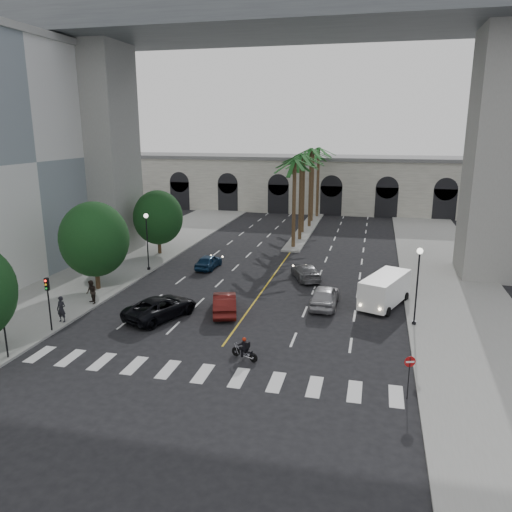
% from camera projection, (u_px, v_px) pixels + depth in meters
% --- Properties ---
extents(ground, '(140.00, 140.00, 0.00)m').
position_uv_depth(ground, '(212.00, 361.00, 28.09)').
color(ground, black).
rests_on(ground, ground).
extents(sidewalk_left, '(8.00, 100.00, 0.15)m').
position_uv_depth(sidewalk_left, '(108.00, 271.00, 45.60)').
color(sidewalk_left, gray).
rests_on(sidewalk_left, ground).
extents(sidewalk_right, '(8.00, 100.00, 0.15)m').
position_uv_depth(sidewalk_right, '(456.00, 296.00, 38.79)').
color(sidewalk_right, gray).
rests_on(sidewalk_right, ground).
extents(median, '(2.00, 24.00, 0.20)m').
position_uv_depth(median, '(306.00, 230.00, 63.84)').
color(median, gray).
rests_on(median, ground).
extents(pier_building, '(71.00, 10.50, 8.50)m').
position_uv_depth(pier_building, '(322.00, 183.00, 78.81)').
color(pier_building, silver).
rests_on(pier_building, ground).
extents(bridge, '(75.00, 13.00, 26.00)m').
position_uv_depth(bridge, '(325.00, 60.00, 43.41)').
color(bridge, gray).
rests_on(bridge, ground).
extents(palm_a, '(3.20, 3.20, 10.30)m').
position_uv_depth(palm_a, '(295.00, 164.00, 52.18)').
color(palm_a, '#47331E').
rests_on(palm_a, ground).
extents(palm_b, '(3.20, 3.20, 10.60)m').
position_uv_depth(palm_b, '(301.00, 159.00, 55.86)').
color(palm_b, '#47331E').
rests_on(palm_b, ground).
extents(palm_c, '(3.20, 3.20, 10.10)m').
position_uv_depth(palm_c, '(304.00, 161.00, 59.81)').
color(palm_c, '#47331E').
rests_on(palm_c, ground).
extents(palm_d, '(3.20, 3.20, 10.90)m').
position_uv_depth(palm_d, '(311.00, 153.00, 63.31)').
color(palm_d, '#47331E').
rests_on(palm_d, ground).
extents(palm_e, '(3.20, 3.20, 10.40)m').
position_uv_depth(palm_e, '(313.00, 155.00, 67.25)').
color(palm_e, '#47331E').
rests_on(palm_e, ground).
extents(palm_f, '(3.20, 3.20, 10.70)m').
position_uv_depth(palm_f, '(319.00, 152.00, 70.88)').
color(palm_f, '#47331E').
rests_on(palm_f, ground).
extents(street_tree_mid, '(5.44, 5.44, 7.21)m').
position_uv_depth(street_tree_mid, '(94.00, 239.00, 39.40)').
color(street_tree_mid, '#382616').
rests_on(street_tree_mid, ground).
extents(street_tree_far, '(5.04, 5.04, 6.68)m').
position_uv_depth(street_tree_far, '(158.00, 217.00, 50.78)').
color(street_tree_far, '#382616').
rests_on(street_tree_far, ground).
extents(lamp_post_left_far, '(0.40, 0.40, 5.35)m').
position_uv_depth(lamp_post_left_far, '(147.00, 237.00, 44.94)').
color(lamp_post_left_far, black).
rests_on(lamp_post_left_far, ground).
extents(lamp_post_right, '(0.40, 0.40, 5.35)m').
position_uv_depth(lamp_post_right, '(418.00, 280.00, 32.23)').
color(lamp_post_right, black).
rests_on(lamp_post_right, ground).
extents(traffic_signal_near, '(0.25, 0.18, 3.65)m').
position_uv_depth(traffic_signal_near, '(3.00, 318.00, 27.67)').
color(traffic_signal_near, black).
rests_on(traffic_signal_near, ground).
extents(traffic_signal_far, '(0.25, 0.18, 3.65)m').
position_uv_depth(traffic_signal_far, '(48.00, 295.00, 31.44)').
color(traffic_signal_far, black).
rests_on(traffic_signal_far, ground).
extents(motorcycle_rider, '(1.70, 0.85, 1.32)m').
position_uv_depth(motorcycle_rider, '(245.00, 350.00, 28.19)').
color(motorcycle_rider, black).
rests_on(motorcycle_rider, ground).
extents(car_a, '(1.98, 4.75, 1.61)m').
position_uv_depth(car_a, '(325.00, 296.00, 36.56)').
color(car_a, '#99989D').
rests_on(car_a, ground).
extents(car_b, '(2.87, 4.82, 1.50)m').
position_uv_depth(car_b, '(225.00, 303.00, 35.22)').
color(car_b, '#4E110F').
rests_on(car_b, ground).
extents(car_c, '(4.47, 6.04, 1.53)m').
position_uv_depth(car_c, '(161.00, 307.00, 34.35)').
color(car_c, black).
rests_on(car_c, ground).
extents(car_d, '(3.50, 4.93, 1.33)m').
position_uv_depth(car_d, '(306.00, 272.00, 43.12)').
color(car_d, slate).
rests_on(car_d, ground).
extents(car_e, '(1.74, 3.97, 1.33)m').
position_uv_depth(car_e, '(209.00, 262.00, 46.43)').
color(car_e, '#102C4D').
rests_on(car_e, ground).
extents(cargo_van, '(3.85, 5.82, 2.33)m').
position_uv_depth(cargo_van, '(385.00, 289.00, 36.44)').
color(cargo_van, white).
rests_on(cargo_van, ground).
extents(pedestrian_a, '(0.66, 0.45, 1.77)m').
position_uv_depth(pedestrian_a, '(61.00, 309.00, 33.22)').
color(pedestrian_a, black).
rests_on(pedestrian_a, sidewalk_left).
extents(pedestrian_b, '(1.09, 1.05, 1.76)m').
position_uv_depth(pedestrian_b, '(91.00, 292.00, 36.68)').
color(pedestrian_b, black).
rests_on(pedestrian_b, sidewalk_left).
extents(do_not_enter_sign, '(0.53, 0.20, 2.24)m').
position_uv_depth(do_not_enter_sign, '(409.00, 368.00, 23.79)').
color(do_not_enter_sign, black).
rests_on(do_not_enter_sign, ground).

